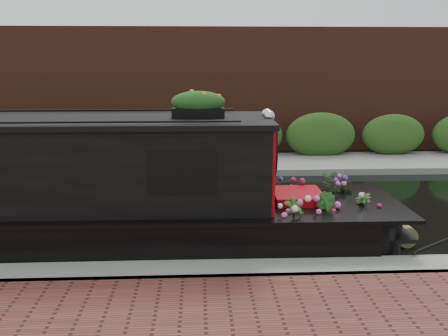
{
  "coord_description": "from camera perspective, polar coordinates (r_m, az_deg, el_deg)",
  "views": [
    {
      "loc": [
        0.78,
        -9.57,
        3.01
      ],
      "look_at": [
        1.24,
        -0.6,
        1.03
      ],
      "focal_mm": 40.0,
      "sensor_mm": 36.0,
      "label": 1
    }
  ],
  "objects": [
    {
      "name": "ground",
      "position": [
        10.06,
        -7.26,
        -5.08
      ],
      "size": [
        80.0,
        80.0,
        0.0
      ],
      "primitive_type": "plane",
      "color": "black",
      "rests_on": "ground"
    },
    {
      "name": "near_bank_coping",
      "position": [
        7.0,
        -9.28,
        -13.22
      ],
      "size": [
        40.0,
        0.6,
        0.5
      ],
      "primitive_type": "cube",
      "color": "gray",
      "rests_on": "ground"
    },
    {
      "name": "far_bank_path",
      "position": [
        14.12,
        -6.01,
        0.05
      ],
      "size": [
        40.0,
        2.4,
        0.34
      ],
      "primitive_type": "cube",
      "color": "gray",
      "rests_on": "ground"
    },
    {
      "name": "far_hedge",
      "position": [
        15.0,
        -5.83,
        0.78
      ],
      "size": [
        40.0,
        1.1,
        2.8
      ],
      "primitive_type": "cube",
      "color": "#294F1A",
      "rests_on": "ground"
    },
    {
      "name": "far_brick_wall",
      "position": [
        17.06,
        -5.49,
        2.2
      ],
      "size": [
        40.0,
        1.0,
        8.0
      ],
      "primitive_type": "cube",
      "color": "#582A1D",
      "rests_on": "ground"
    },
    {
      "name": "narrowboat",
      "position": [
        8.46,
        -23.32,
        -3.65
      ],
      "size": [
        11.72,
        2.17,
        2.75
      ],
      "rotation": [
        0.0,
        0.0,
        -0.01
      ],
      "color": "black",
      "rests_on": "ground"
    },
    {
      "name": "rope_fender",
      "position": [
        8.79,
        19.88,
        -7.18
      ],
      "size": [
        0.34,
        0.33,
        0.34
      ],
      "primitive_type": "cylinder",
      "rotation": [
        1.57,
        0.0,
        0.0
      ],
      "color": "olive",
      "rests_on": "ground"
    }
  ]
}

